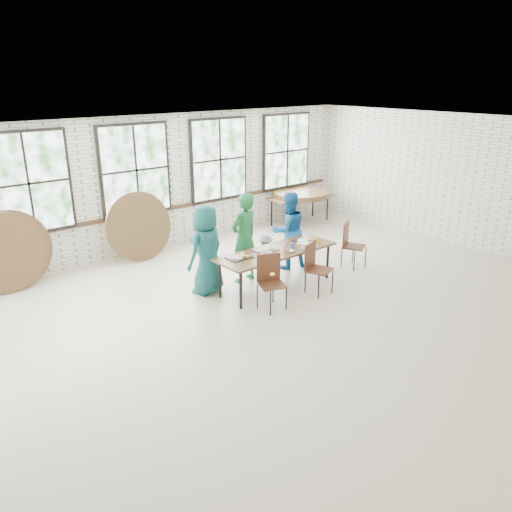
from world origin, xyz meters
The scene contains 13 objects.
room centered at (0.00, 4.44, 1.83)m, with size 12.00×12.00×12.00m.
dining_table centered at (1.03, 1.05, 0.69)m, with size 2.40×0.81×0.74m.
chair_near_left centered at (0.39, 0.49, 0.56)m, with size 0.54×0.53×0.95m.
chair_near_right centered at (1.43, 0.45, 0.56)m, with size 0.53×0.53×0.95m.
chair_spare centered at (2.94, 0.90, 0.56)m, with size 0.56×0.55×0.95m.
adult_teal centered at (-0.08, 1.70, 0.82)m, with size 0.80×0.52×1.65m, color #1A6263.
adult_green centered at (0.79, 1.70, 0.87)m, with size 0.64×0.42×1.74m, color #1B6734.
toddler centered at (1.32, 1.70, 0.41)m, with size 0.53×0.31×0.83m, color #13233C.
adult_blue centered at (1.93, 1.70, 0.80)m, with size 0.77×0.60×1.59m, color #165A9B.
storage_table centered at (4.45, 3.90, 0.69)m, with size 1.86×0.91×0.74m.
tabletop_clutter centered at (1.14, 1.01, 0.77)m, with size 2.00×0.64×0.11m.
round_tops_stacked centered at (4.45, 3.90, 0.80)m, with size 1.50×1.50×0.13m.
round_tops_leaning centered at (-1.95, 4.09, 0.73)m, with size 4.19×0.40×1.49m.
Camera 1 is at (-4.80, -5.39, 3.78)m, focal length 35.00 mm.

